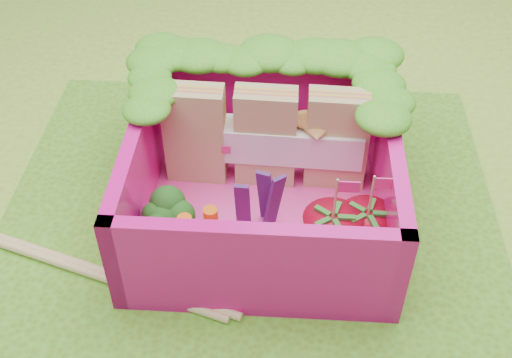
{
  "coord_description": "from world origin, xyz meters",
  "views": [
    {
      "loc": [
        0.18,
        -2.25,
        2.46
      ],
      "look_at": [
        0.03,
        0.12,
        0.28
      ],
      "focal_mm": 45.0,
      "sensor_mm": 36.0,
      "label": 1
    }
  ],
  "objects_px": {
    "bento_box": "(263,176)",
    "chopsticks": "(20,247)",
    "strawberry_left": "(331,238)",
    "sandwich_stack": "(267,137)",
    "broccoli": "(166,219)",
    "strawberry_right": "(365,233)"
  },
  "relations": [
    {
      "from": "strawberry_left",
      "to": "broccoli",
      "type": "bearing_deg",
      "value": 176.67
    },
    {
      "from": "strawberry_right",
      "to": "sandwich_stack",
      "type": "bearing_deg",
      "value": 133.26
    },
    {
      "from": "bento_box",
      "to": "chopsticks",
      "type": "relative_size",
      "value": 0.57
    },
    {
      "from": "bento_box",
      "to": "broccoli",
      "type": "relative_size",
      "value": 4.0
    },
    {
      "from": "bento_box",
      "to": "sandwich_stack",
      "type": "xyz_separation_m",
      "value": [
        0.01,
        0.24,
        0.05
      ]
    },
    {
      "from": "bento_box",
      "to": "strawberry_left",
      "type": "height_order",
      "value": "strawberry_left"
    },
    {
      "from": "broccoli",
      "to": "strawberry_left",
      "type": "xyz_separation_m",
      "value": [
        0.79,
        -0.05,
        -0.03
      ]
    },
    {
      "from": "chopsticks",
      "to": "bento_box",
      "type": "bearing_deg",
      "value": 15.23
    },
    {
      "from": "sandwich_stack",
      "to": "chopsticks",
      "type": "distance_m",
      "value": 1.36
    },
    {
      "from": "strawberry_left",
      "to": "strawberry_right",
      "type": "distance_m",
      "value": 0.17
    },
    {
      "from": "strawberry_left",
      "to": "bento_box",
      "type": "bearing_deg",
      "value": 135.73
    },
    {
      "from": "bento_box",
      "to": "strawberry_left",
      "type": "xyz_separation_m",
      "value": [
        0.34,
        -0.33,
        -0.08
      ]
    },
    {
      "from": "strawberry_left",
      "to": "strawberry_right",
      "type": "height_order",
      "value": "strawberry_left"
    },
    {
      "from": "strawberry_left",
      "to": "chopsticks",
      "type": "height_order",
      "value": "strawberry_left"
    },
    {
      "from": "broccoli",
      "to": "strawberry_right",
      "type": "distance_m",
      "value": 0.95
    },
    {
      "from": "sandwich_stack",
      "to": "broccoli",
      "type": "height_order",
      "value": "sandwich_stack"
    },
    {
      "from": "strawberry_right",
      "to": "strawberry_left",
      "type": "bearing_deg",
      "value": -164.21
    },
    {
      "from": "sandwich_stack",
      "to": "chopsticks",
      "type": "height_order",
      "value": "sandwich_stack"
    },
    {
      "from": "strawberry_left",
      "to": "chopsticks",
      "type": "distance_m",
      "value": 1.54
    },
    {
      "from": "broccoli",
      "to": "strawberry_right",
      "type": "relative_size",
      "value": 0.64
    },
    {
      "from": "bento_box",
      "to": "strawberry_left",
      "type": "distance_m",
      "value": 0.48
    },
    {
      "from": "bento_box",
      "to": "strawberry_right",
      "type": "distance_m",
      "value": 0.58
    }
  ]
}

